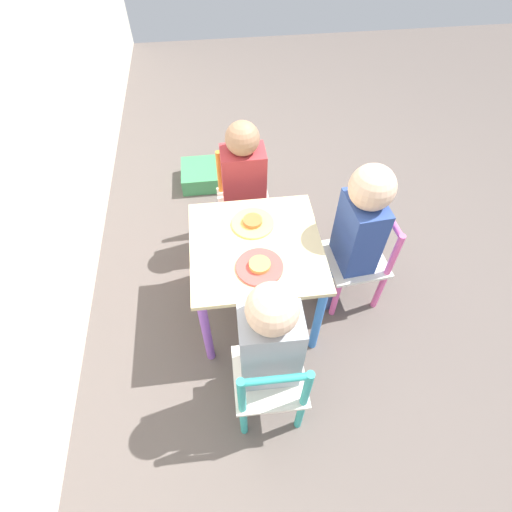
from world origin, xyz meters
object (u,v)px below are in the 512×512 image
(chair_pink, at_px, (359,260))
(plate_left, at_px, (260,266))
(kids_table, at_px, (256,257))
(child_front, at_px, (357,228))
(storage_bin, at_px, (204,175))
(chair_teal, at_px, (270,384))
(child_right, at_px, (244,182))
(chair_orange, at_px, (244,202))
(plate_right, at_px, (253,223))
(child_left, at_px, (269,342))

(chair_pink, height_order, plate_left, chair_pink)
(chair_pink, xyz_separation_m, plate_left, (-0.15, 0.48, 0.23))
(kids_table, relative_size, child_front, 0.68)
(kids_table, relative_size, storage_bin, 1.90)
(chair_teal, relative_size, plate_left, 2.82)
(child_right, bearing_deg, chair_orange, 90.00)
(kids_table, distance_m, child_right, 0.42)
(kids_table, relative_size, chair_teal, 1.03)
(chair_pink, xyz_separation_m, child_front, (-0.01, 0.06, 0.22))
(chair_pink, bearing_deg, plate_left, -76.94)
(child_right, bearing_deg, storage_bin, 109.82)
(child_front, height_order, plate_right, child_front)
(child_front, relative_size, storage_bin, 2.82)
(child_front, bearing_deg, plate_right, -105.44)
(child_left, height_order, plate_right, child_left)
(child_front, height_order, plate_left, child_front)
(chair_pink, relative_size, plate_right, 2.90)
(child_left, bearing_deg, chair_orange, -89.16)
(chair_teal, bearing_deg, storage_bin, -81.23)
(kids_table, bearing_deg, plate_right, 0.00)
(chair_pink, relative_size, storage_bin, 1.84)
(storage_bin, bearing_deg, child_right, -159.39)
(child_right, bearing_deg, child_left, -90.79)
(chair_orange, height_order, child_right, child_right)
(chair_pink, bearing_deg, plate_right, -103.59)
(child_front, xyz_separation_m, plate_left, (-0.15, 0.42, 0.00))
(child_front, bearing_deg, child_left, -47.91)
(chair_pink, distance_m, child_right, 0.64)
(child_right, distance_m, plate_right, 0.31)
(kids_table, relative_size, chair_pink, 1.03)
(chair_teal, relative_size, chair_pink, 1.00)
(chair_orange, xyz_separation_m, chair_pink, (-0.44, -0.48, 0.00))
(kids_table, bearing_deg, storage_bin, 12.27)
(chair_teal, bearing_deg, child_left, -90.00)
(chair_teal, relative_size, child_front, 0.65)
(chair_orange, bearing_deg, chair_teal, -90.79)
(chair_pink, bearing_deg, kids_table, -90.00)
(kids_table, xyz_separation_m, chair_orange, (0.48, 0.01, -0.14))
(plate_right, bearing_deg, child_left, 179.39)
(child_left, relative_size, child_front, 1.00)
(child_left, xyz_separation_m, plate_left, (0.31, -0.01, 0.02))
(chair_teal, bearing_deg, child_right, -89.27)
(child_front, relative_size, plate_left, 4.31)
(child_front, bearing_deg, storage_bin, -150.64)
(plate_left, xyz_separation_m, storage_bin, (1.07, 0.21, -0.42))
(child_front, bearing_deg, plate_left, -75.23)
(chair_orange, bearing_deg, kids_table, -90.00)
(child_right, xyz_separation_m, child_front, (-0.38, -0.42, 0.04))
(child_front, distance_m, storage_bin, 1.19)
(chair_teal, distance_m, plate_left, 0.43)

